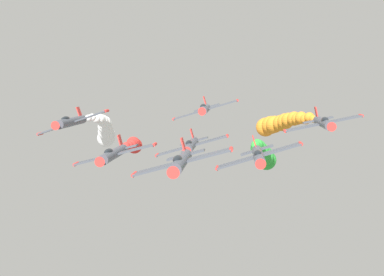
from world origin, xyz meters
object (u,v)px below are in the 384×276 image
Objects in this scene: airplane_trailing at (71,122)px; airplane_right_outer at (323,123)px; airplane_right_inner at (113,154)px; airplane_left_outer at (191,145)px; airplane_lead at (181,162)px; airplane_left_inner at (258,155)px; airplane_high_slot at (205,109)px.

airplane_right_outer is at bearing -179.47° from airplane_trailing.
airplane_left_outer is (-7.81, -8.18, 0.06)m from airplane_right_inner.
airplane_lead is 12.68m from airplane_right_inner.
airplane_lead is 11.15m from airplane_left_inner.
airplane_trailing is at bearing -19.72° from airplane_left_inner.
airplane_right_outer is (-8.02, -8.53, 2.87)m from airplane_left_inner.
airplane_right_inner is 1.00× the size of airplane_left_outer.
airplane_left_inner is at bearing 131.44° from airplane_left_outer.
airplane_right_outer reaches higher than airplane_trailing.
airplane_left_outer is at bearing -177.00° from airplane_trailing.
airplane_high_slot reaches higher than airplane_trailing.
airplane_trailing is at bearing -45.72° from airplane_right_inner.
airplane_left_inner is 1.00× the size of airplane_left_outer.
airplane_left_inner is 1.00× the size of airplane_right_outer.
airplane_high_slot is (6.77, -16.37, 4.03)m from airplane_left_inner.
airplane_lead is 1.00× the size of airplane_right_inner.
airplane_high_slot reaches higher than airplane_left_inner.
airplane_right_outer reaches higher than airplane_left_inner.
airplane_lead is 1.00× the size of airplane_left_outer.
airplane_right_outer is (-15.99, 0.50, 2.96)m from airplane_left_outer.
airplane_right_inner is at bearing 46.32° from airplane_left_outer.
airplane_lead is at bearing 132.55° from airplane_right_inner.
airplane_trailing is (15.77, -16.72, 2.21)m from airplane_lead.
airplane_right_inner is 18.43m from airplane_high_slot.
airplane_right_inner is (15.78, -0.85, -0.16)m from airplane_left_inner.
airplane_lead is at bearing 133.33° from airplane_trailing.
airplane_left_outer is 16.26m from airplane_right_outer.
airplane_right_outer reaches higher than airplane_right_inner.
airplane_right_inner is 1.00× the size of airplane_right_outer.
airplane_lead is at bearing 49.57° from airplane_left_inner.
airplane_left_outer is 8.51m from airplane_high_slot.
airplane_right_inner is at bearing 59.84° from airplane_high_slot.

